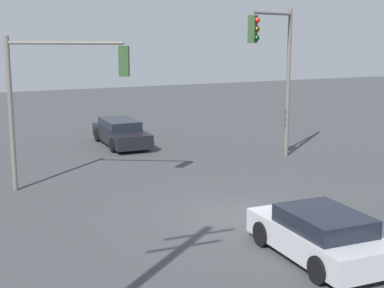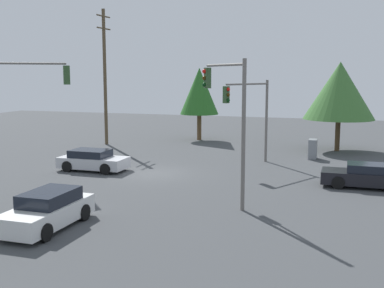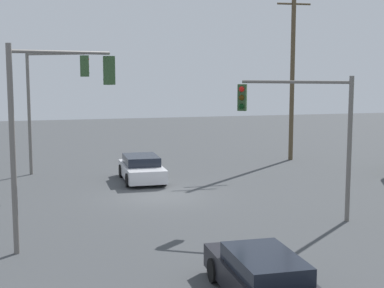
# 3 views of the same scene
# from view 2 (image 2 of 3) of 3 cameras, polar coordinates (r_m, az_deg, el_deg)

# --- Properties ---
(ground_plane) EXTENTS (80.00, 80.00, 0.00)m
(ground_plane) POSITION_cam_2_polar(r_m,az_deg,el_deg) (29.57, -4.83, -3.51)
(ground_plane) COLOR #424447
(sedan_silver) EXTENTS (2.05, 4.27, 1.32)m
(sedan_silver) POSITION_cam_2_polar(r_m,az_deg,el_deg) (30.92, -11.68, -1.90)
(sedan_silver) COLOR silver
(sedan_silver) RESTS_ON ground_plane
(sedan_dark) EXTENTS (1.91, 4.80, 1.29)m
(sedan_dark) POSITION_cam_2_polar(r_m,az_deg,el_deg) (27.43, 20.23, -3.58)
(sedan_dark) COLOR black
(sedan_dark) RESTS_ON ground_plane
(sedan_white) EXTENTS (4.36, 1.92, 1.47)m
(sedan_white) POSITION_cam_2_polar(r_m,az_deg,el_deg) (20.01, -16.73, -7.55)
(sedan_white) COLOR silver
(sedan_white) RESTS_ON ground_plane
(traffic_signal_main) EXTENTS (3.99, 2.24, 5.63)m
(traffic_signal_main) POSITION_cam_2_polar(r_m,az_deg,el_deg) (31.93, 6.91, 4.43)
(traffic_signal_main) COLOR slate
(traffic_signal_main) RESTS_ON ground_plane
(traffic_signal_cross) EXTENTS (3.67, 2.97, 6.71)m
(traffic_signal_cross) POSITION_cam_2_polar(r_m,az_deg,el_deg) (22.57, 4.24, 4.65)
(traffic_signal_cross) COLOR slate
(traffic_signal_cross) RESTS_ON ground_plane
(traffic_signal_aux) EXTENTS (3.16, 3.78, 6.85)m
(traffic_signal_aux) POSITION_cam_2_polar(r_m,az_deg,el_deg) (27.80, -20.14, 5.08)
(traffic_signal_aux) COLOR slate
(traffic_signal_aux) RESTS_ON ground_plane
(utility_pole_tall) EXTENTS (2.20, 0.28, 11.38)m
(utility_pole_tall) POSITION_cam_2_polar(r_m,az_deg,el_deg) (41.72, -10.29, 8.13)
(utility_pole_tall) COLOR brown
(utility_pole_tall) RESTS_ON ground_plane
(electrical_cabinet) EXTENTS (1.02, 0.56, 1.41)m
(electrical_cabinet) POSITION_cam_2_polar(r_m,az_deg,el_deg) (35.44, 14.11, -0.59)
(electrical_cabinet) COLOR gray
(electrical_cabinet) RESTS_ON ground_plane
(tree_right) EXTENTS (5.47, 5.47, 6.97)m
(tree_right) POSITION_cam_2_polar(r_m,az_deg,el_deg) (39.29, 17.08, 6.06)
(tree_right) COLOR #4C3823
(tree_right) RESTS_ON ground_plane
(tree_corner) EXTENTS (3.51, 3.51, 6.57)m
(tree_corner) POSITION_cam_2_polar(r_m,az_deg,el_deg) (43.91, 0.87, 6.26)
(tree_corner) COLOR brown
(tree_corner) RESTS_ON ground_plane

